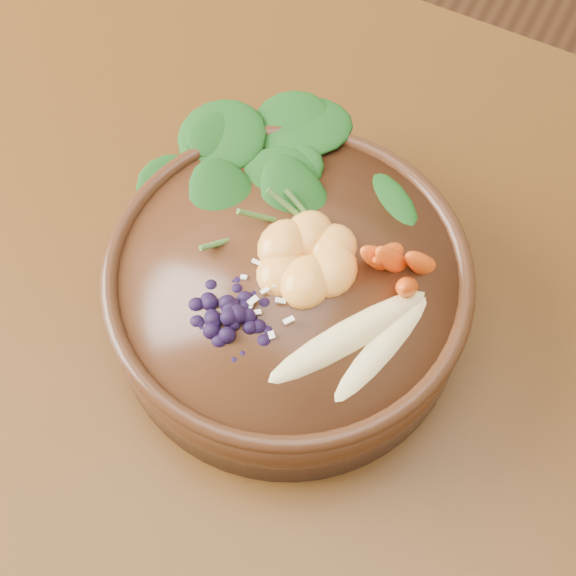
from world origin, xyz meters
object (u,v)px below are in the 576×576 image
object	(u,v)px
banana_halves	(367,334)
blueberry_pile	(228,306)
carrot_cluster	(414,231)
stoneware_bowl	(288,294)
dining_table	(273,446)
kale_heap	(309,177)
mandarin_cluster	(308,249)

from	to	relation	value
banana_halves	blueberry_pile	bearing A→B (deg)	-141.51
carrot_cluster	blueberry_pile	world-z (taller)	carrot_cluster
stoneware_bowl	banana_halves	distance (m)	0.09
dining_table	banana_halves	world-z (taller)	banana_halves
dining_table	stoneware_bowl	bearing A→B (deg)	107.93
kale_heap	blueberry_pile	size ratio (longest dim) A/B	1.42
dining_table	banana_halves	xyz separation A→B (m)	(0.05, 0.05, 0.18)
dining_table	banana_halves	size ratio (longest dim) A/B	11.47
mandarin_cluster	blueberry_pile	distance (m)	0.07
stoneware_bowl	kale_heap	distance (m)	0.09
mandarin_cluster	kale_heap	bearing A→B (deg)	116.15
kale_heap	carrot_cluster	xyz separation A→B (m)	(0.09, -0.02, 0.02)
kale_heap	stoneware_bowl	bearing A→B (deg)	-75.19
stoneware_bowl	blueberry_pile	world-z (taller)	blueberry_pile
dining_table	kale_heap	bearing A→B (deg)	106.47
dining_table	kale_heap	xyz separation A→B (m)	(-0.04, 0.14, 0.18)
kale_heap	blueberry_pile	xyz separation A→B (m)	(-0.00, -0.12, -0.00)
kale_heap	banana_halves	distance (m)	0.13
dining_table	kale_heap	distance (m)	0.24
kale_heap	mandarin_cluster	size ratio (longest dim) A/B	2.07
mandarin_cluster	blueberry_pile	bearing A→B (deg)	-111.33
carrot_cluster	stoneware_bowl	bearing A→B (deg)	-123.69
mandarin_cluster	dining_table	bearing A→B (deg)	-79.73
banana_halves	blueberry_pile	size ratio (longest dim) A/B	1.14
carrot_cluster	mandarin_cluster	bearing A→B (deg)	-129.81
banana_halves	dining_table	bearing A→B (deg)	-112.73
blueberry_pile	banana_halves	bearing A→B (deg)	16.42
carrot_cluster	banana_halves	xyz separation A→B (m)	(0.00, -0.07, -0.02)
stoneware_bowl	banana_halves	size ratio (longest dim) A/B	1.90
kale_heap	dining_table	bearing A→B (deg)	-73.53
carrot_cluster	banana_halves	bearing A→B (deg)	-66.94
dining_table	banana_halves	distance (m)	0.19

